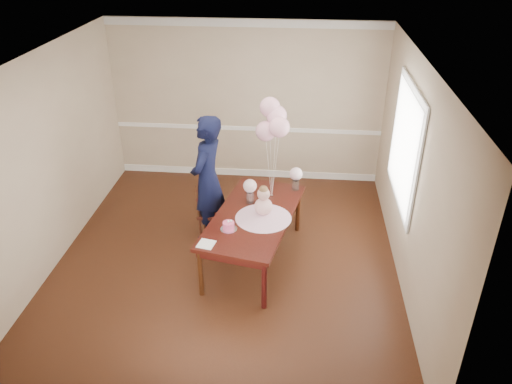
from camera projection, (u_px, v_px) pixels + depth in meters
name	position (u px, v px, depth m)	size (l,w,h in m)	color
floor	(227.00, 259.00, 6.76)	(4.50, 5.00, 0.00)	black
ceiling	(220.00, 59.00, 5.44)	(4.50, 5.00, 0.02)	white
wall_back	(247.00, 103.00, 8.28)	(4.50, 0.02, 2.70)	tan
wall_front	(176.00, 311.00, 3.93)	(4.50, 0.02, 2.70)	tan
wall_left	(48.00, 162.00, 6.29)	(0.02, 5.00, 2.70)	tan
wall_right	(412.00, 178.00, 5.91)	(0.02, 5.00, 2.70)	tan
chair_rail_trim	(247.00, 128.00, 8.49)	(4.50, 0.02, 0.07)	white
crown_molding	(246.00, 23.00, 7.64)	(4.50, 0.02, 0.12)	silver
baseboard_trim	(247.00, 172.00, 8.89)	(4.50, 0.02, 0.12)	white
window_frame	(405.00, 145.00, 6.25)	(0.02, 1.66, 1.56)	silver
window_blinds	(404.00, 145.00, 6.26)	(0.01, 1.50, 1.40)	white
dining_table_top	(254.00, 216.00, 6.43)	(0.95, 1.89, 0.05)	black
table_apron	(254.00, 221.00, 6.46)	(0.85, 1.80, 0.09)	black
table_leg_fl	(201.00, 272.00, 5.97)	(0.07, 0.07, 0.66)	black
table_leg_fr	(264.00, 285.00, 5.77)	(0.07, 0.07, 0.66)	black
table_leg_bl	(246.00, 202.00, 7.43)	(0.07, 0.07, 0.66)	black
table_leg_br	(298.00, 211.00, 7.22)	(0.07, 0.07, 0.66)	black
baby_skirt	(263.00, 215.00, 6.31)	(0.72, 0.72, 0.09)	#E0A5C4
baby_torso	(263.00, 206.00, 6.25)	(0.23, 0.23, 0.23)	#F79CC6
baby_head	(264.00, 194.00, 6.17)	(0.16, 0.16, 0.16)	#D5A193
baby_hair	(264.00, 190.00, 6.14)	(0.11, 0.11, 0.11)	brown
cake_platter	(229.00, 229.00, 6.11)	(0.21, 0.21, 0.01)	silver
birthday_cake	(229.00, 226.00, 6.08)	(0.14, 0.14, 0.09)	#E3477E
cake_flower_a	(228.00, 221.00, 6.05)	(0.03, 0.03, 0.03)	white
cake_flower_b	(231.00, 221.00, 6.06)	(0.03, 0.03, 0.03)	white
rose_vase_near	(250.00, 197.00, 6.65)	(0.09, 0.09, 0.15)	white
roses_near	(250.00, 186.00, 6.57)	(0.18, 0.18, 0.18)	beige
rose_vase_far	(296.00, 185.00, 6.96)	(0.09, 0.09, 0.15)	white
roses_far	(296.00, 174.00, 6.87)	(0.18, 0.18, 0.18)	#F8D0DE
napkin	(206.00, 244.00, 5.83)	(0.19, 0.19, 0.01)	white
balloon_weight	(272.00, 196.00, 6.82)	(0.04, 0.04, 0.02)	silver
balloon_a	(266.00, 131.00, 6.39)	(0.27, 0.27, 0.27)	#E4A2BB
balloon_b	(279.00, 127.00, 6.25)	(0.27, 0.27, 0.27)	#FFB4CF
balloon_c	(277.00, 116.00, 6.35)	(0.27, 0.27, 0.27)	#FFB4D5
balloon_d	(270.00, 107.00, 6.34)	(0.27, 0.27, 0.27)	#EAA6C1
balloon_ribbon_a	(269.00, 169.00, 6.64)	(0.00, 0.00, 0.80)	white
balloon_ribbon_b	(275.00, 168.00, 6.57)	(0.00, 0.00, 0.89)	white
balloon_ribbon_c	(274.00, 162.00, 6.62)	(0.00, 0.00, 0.98)	white
balloon_ribbon_d	(271.00, 158.00, 6.61)	(0.00, 0.00, 1.08)	silver
dining_chair_seat	(213.00, 212.00, 7.05)	(0.39, 0.39, 0.04)	#36140E
chair_leg_fl	(201.00, 230.00, 7.03)	(0.04, 0.04, 0.38)	#39190F
chair_leg_fr	(223.00, 231.00, 7.00)	(0.04, 0.04, 0.38)	#391B0F
chair_leg_bl	(205.00, 218.00, 7.31)	(0.04, 0.04, 0.38)	#371A0F
chair_leg_br	(226.00, 219.00, 7.28)	(0.04, 0.04, 0.38)	#38200F
chair_back_post_l	(197.00, 202.00, 6.80)	(0.04, 0.04, 0.50)	#3D1F10
chair_back_post_r	(202.00, 190.00, 7.08)	(0.04, 0.04, 0.50)	#32190D
chair_slat_low	(200.00, 202.00, 7.00)	(0.03, 0.36, 0.04)	#3A2110
chair_slat_mid	(200.00, 194.00, 6.93)	(0.03, 0.36, 0.04)	#3E1411
chair_slat_top	(199.00, 185.00, 6.86)	(0.03, 0.36, 0.04)	#3B1810
woman	(208.00, 179.00, 6.81)	(0.67, 0.45, 1.84)	black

